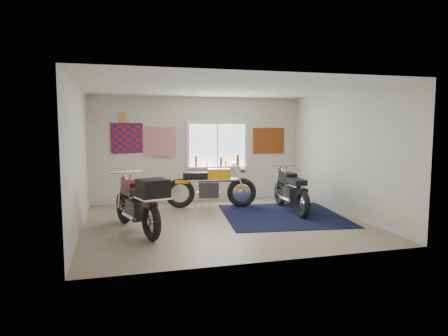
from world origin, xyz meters
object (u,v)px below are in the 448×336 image
object	(u,v)px
black_chrome_bike	(291,192)
navy_rug	(282,215)
yellow_triumph	(211,187)
maroon_tourer	(139,203)

from	to	relation	value
black_chrome_bike	navy_rug	bearing A→B (deg)	138.54
navy_rug	yellow_triumph	size ratio (longest dim) A/B	1.19
navy_rug	black_chrome_bike	distance (m)	0.68
navy_rug	maroon_tourer	xyz separation A→B (m)	(-3.09, -0.66, 0.56)
navy_rug	yellow_triumph	xyz separation A→B (m)	(-1.30, 1.30, 0.48)
maroon_tourer	yellow_triumph	bearing A→B (deg)	-59.48
navy_rug	yellow_triumph	bearing A→B (deg)	135.15
navy_rug	black_chrome_bike	xyz separation A→B (m)	(0.36, 0.36, 0.45)
yellow_triumph	maroon_tourer	bearing A→B (deg)	-121.38
black_chrome_bike	maroon_tourer	distance (m)	3.60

